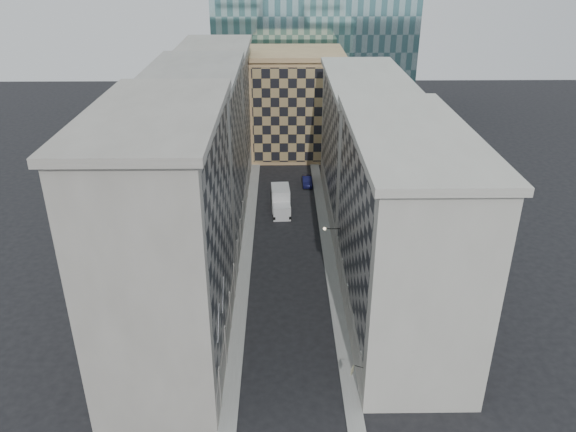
{
  "coord_description": "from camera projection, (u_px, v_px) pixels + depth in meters",
  "views": [
    {
      "loc": [
        -0.77,
        -33.09,
        35.56
      ],
      "look_at": [
        -0.15,
        12.5,
        13.43
      ],
      "focal_mm": 35.0,
      "sensor_mm": 36.0,
      "label": 1
    }
  ],
  "objects": [
    {
      "name": "bldg_left_c",
      "position": [
        218.0,
        115.0,
        89.92
      ],
      "size": [
        10.8,
        22.8,
        21.7
      ],
      "color": "gray",
      "rests_on": "ground"
    },
    {
      "name": "bldg_right_b",
      "position": [
        364.0,
        147.0,
        78.92
      ],
      "size": [
        10.8,
        28.8,
        19.7
      ],
      "color": "#ACA99E",
      "rests_on": "ground"
    },
    {
      "name": "dark_car",
      "position": [
        307.0,
        181.0,
        91.62
      ],
      "size": [
        1.56,
        4.36,
        1.43
      ],
      "primitive_type": "imported",
      "rotation": [
        0.0,
        0.0,
        0.01
      ],
      "color": "#10113B",
      "rests_on": "ground"
    },
    {
      "name": "shop_sign",
      "position": [
        353.0,
        370.0,
        46.39
      ],
      "size": [
        1.07,
        0.61,
        0.72
      ],
      "rotation": [
        0.0,
        0.0,
        -0.43
      ],
      "color": "black",
      "rests_on": "ground"
    },
    {
      "name": "bldg_left_a",
      "position": [
        168.0,
        240.0,
        49.9
      ],
      "size": [
        10.8,
        22.8,
        23.7
      ],
      "color": "gray",
      "rests_on": "ground"
    },
    {
      "name": "bracket_lamp",
      "position": [
        326.0,
        229.0,
        64.24
      ],
      "size": [
        1.98,
        0.36,
        0.36
      ],
      "color": "black",
      "rests_on": "ground"
    },
    {
      "name": "box_truck",
      "position": [
        281.0,
        202.0,
        82.28
      ],
      "size": [
        2.95,
        6.53,
        3.51
      ],
      "rotation": [
        0.0,
        0.0,
        0.05
      ],
      "color": "silver",
      "rests_on": "ground"
    },
    {
      "name": "sidewalk_west",
      "position": [
        247.0,
        250.0,
        72.19
      ],
      "size": [
        1.5,
        100.0,
        0.15
      ],
      "primitive_type": "cube",
      "color": "gray",
      "rests_on": "ground"
    },
    {
      "name": "bldg_left_b",
      "position": [
        200.0,
        160.0,
        69.91
      ],
      "size": [
        10.8,
        22.8,
        22.7
      ],
      "color": "gray",
      "rests_on": "ground"
    },
    {
      "name": "sidewalk_east",
      "position": [
        328.0,
        250.0,
        72.32
      ],
      "size": [
        1.5,
        100.0,
        0.15
      ],
      "primitive_type": "cube",
      "color": "gray",
      "rests_on": "ground"
    },
    {
      "name": "bldg_right_a",
      "position": [
        401.0,
        233.0,
        54.42
      ],
      "size": [
        10.8,
        26.8,
        20.7
      ],
      "color": "#ACA99E",
      "rests_on": "ground"
    },
    {
      "name": "tan_block",
      "position": [
        296.0,
        103.0,
        102.29
      ],
      "size": [
        16.8,
        14.8,
        18.8
      ],
      "color": "tan",
      "rests_on": "ground"
    },
    {
      "name": "flagpoles_left",
      "position": [
        221.0,
        308.0,
        47.13
      ],
      "size": [
        0.1,
        6.33,
        2.33
      ],
      "color": "gray",
      "rests_on": "ground"
    }
  ]
}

